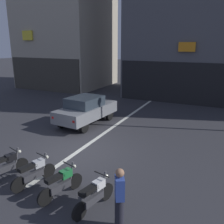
% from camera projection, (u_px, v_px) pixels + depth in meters
% --- Properties ---
extents(ground_plane, '(120.00, 120.00, 0.00)m').
position_uv_depth(ground_plane, '(77.00, 152.00, 10.67)').
color(ground_plane, '#333338').
extents(lane_centre_line, '(0.20, 18.00, 0.01)m').
position_uv_depth(lane_centre_line, '(128.00, 116.00, 15.88)').
color(lane_centre_line, silver).
rests_on(lane_centre_line, ground).
extents(building_corner_left, '(8.38, 8.27, 13.86)m').
position_uv_depth(building_corner_left, '(66.00, 20.00, 26.06)').
color(building_corner_left, '#B2A893').
rests_on(building_corner_left, ground).
extents(car_grey_crossing_near, '(2.12, 4.24, 1.64)m').
position_uv_depth(car_grey_crossing_near, '(86.00, 109.00, 14.18)').
color(car_grey_crossing_near, black).
rests_on(car_grey_crossing_near, ground).
extents(motorcycle_black_row_leftmost, '(0.63, 1.62, 0.98)m').
position_uv_depth(motorcycle_black_row_leftmost, '(6.00, 165.00, 8.55)').
color(motorcycle_black_row_leftmost, black).
rests_on(motorcycle_black_row_leftmost, ground).
extents(motorcycle_silver_row_left_mid, '(0.59, 1.64, 0.98)m').
position_uv_depth(motorcycle_silver_row_left_mid, '(34.00, 172.00, 8.11)').
color(motorcycle_silver_row_left_mid, black).
rests_on(motorcycle_silver_row_left_mid, ground).
extents(motorcycle_green_row_centre, '(0.62, 1.63, 0.98)m').
position_uv_depth(motorcycle_green_row_centre, '(61.00, 183.00, 7.48)').
color(motorcycle_green_row_centre, black).
rests_on(motorcycle_green_row_centre, ground).
extents(motorcycle_white_row_right_mid, '(0.57, 1.65, 0.98)m').
position_uv_depth(motorcycle_white_row_right_mid, '(94.00, 195.00, 6.90)').
color(motorcycle_white_row_right_mid, black).
rests_on(motorcycle_white_row_right_mid, ground).
extents(person_by_motorcycles, '(0.37, 0.42, 1.67)m').
position_uv_depth(person_by_motorcycles, '(120.00, 198.00, 6.08)').
color(person_by_motorcycles, '#23232D').
rests_on(person_by_motorcycles, ground).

